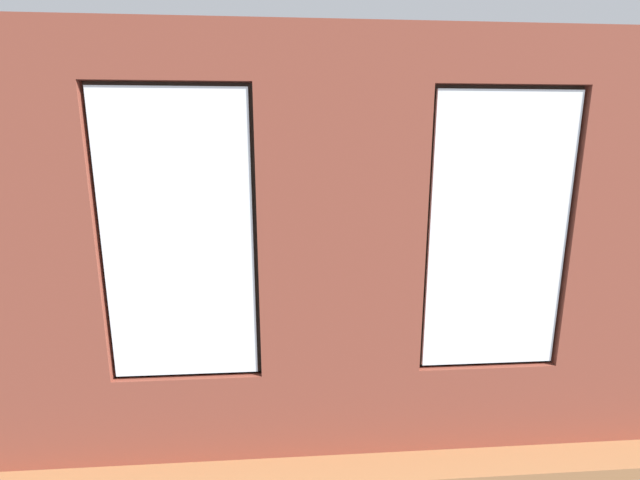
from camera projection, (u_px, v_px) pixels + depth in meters
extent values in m
cube|color=#99663D|center=(317.00, 319.00, 6.01)|extent=(6.60, 6.15, 0.10)
cube|color=brown|center=(342.00, 258.00, 3.04)|extent=(1.17, 0.16, 3.10)
cube|color=brown|center=(480.00, 403.00, 3.38)|extent=(1.07, 0.16, 0.69)
cube|color=brown|center=(512.00, 56.00, 2.83)|extent=(1.07, 0.16, 0.37)
cube|color=white|center=(498.00, 235.00, 3.05)|extent=(1.01, 0.03, 1.98)
cube|color=#38281E|center=(494.00, 234.00, 3.10)|extent=(1.07, 0.04, 2.04)
cube|color=brown|center=(193.00, 415.00, 3.22)|extent=(1.07, 0.16, 0.69)
cube|color=brown|center=(166.00, 51.00, 2.67)|extent=(1.07, 0.16, 0.37)
cube|color=white|center=(179.00, 240.00, 2.89)|extent=(1.01, 0.03, 1.98)
cube|color=#38281E|center=(181.00, 238.00, 2.95)|extent=(1.07, 0.04, 2.04)
cube|color=olive|center=(339.00, 365.00, 3.33)|extent=(3.50, 0.24, 0.06)
cube|color=black|center=(341.00, 198.00, 3.04)|extent=(0.48, 0.03, 0.62)
cube|color=#389360|center=(340.00, 198.00, 3.05)|extent=(0.42, 0.01, 0.56)
cube|color=silver|center=(80.00, 211.00, 5.27)|extent=(0.10, 5.15, 3.10)
cube|color=black|center=(348.00, 376.00, 4.02)|extent=(1.73, 0.85, 0.42)
cube|color=black|center=(353.00, 354.00, 3.62)|extent=(1.73, 0.24, 0.38)
cube|color=black|center=(428.00, 343.00, 4.01)|extent=(0.22, 0.85, 0.24)
cube|color=black|center=(266.00, 349.00, 3.90)|extent=(0.22, 0.85, 0.24)
cube|color=#232326|center=(381.00, 347.00, 4.03)|extent=(0.60, 0.65, 0.12)
cube|color=#232326|center=(313.00, 349.00, 3.98)|extent=(0.60, 0.65, 0.12)
cube|color=black|center=(483.00, 305.00, 5.83)|extent=(0.87, 1.83, 0.42)
cube|color=black|center=(509.00, 276.00, 5.77)|extent=(0.26, 1.82, 0.38)
cube|color=black|center=(461.00, 267.00, 6.54)|extent=(0.85, 0.23, 0.24)
cube|color=black|center=(516.00, 305.00, 4.99)|extent=(0.85, 0.23, 0.24)
cube|color=#232326|center=(471.00, 278.00, 6.11)|extent=(0.65, 0.64, 0.12)
cube|color=#232326|center=(494.00, 295.00, 5.43)|extent=(0.65, 0.64, 0.12)
cube|color=tan|center=(319.00, 287.00, 5.98)|extent=(1.21, 0.76, 0.04)
cube|color=tan|center=(354.00, 293.00, 6.38)|extent=(0.07, 0.07, 0.37)
cube|color=tan|center=(281.00, 294.00, 6.30)|extent=(0.07, 0.07, 0.37)
cube|color=tan|center=(361.00, 309.00, 5.75)|extent=(0.07, 0.07, 0.37)
cube|color=tan|center=(280.00, 311.00, 5.68)|extent=(0.07, 0.07, 0.37)
cylinder|color=#33567F|center=(326.00, 286.00, 5.86)|extent=(0.07, 0.07, 0.08)
cylinder|color=#B7333D|center=(293.00, 285.00, 5.83)|extent=(0.08, 0.08, 0.11)
cylinder|color=#9E5638|center=(319.00, 283.00, 5.97)|extent=(0.11, 0.11, 0.07)
sphere|color=#1E5B28|center=(319.00, 277.00, 5.95)|extent=(0.13, 0.13, 0.13)
cube|color=#59595B|center=(342.00, 282.00, 6.13)|extent=(0.18, 0.10, 0.02)
cube|color=#B2B2B7|center=(308.00, 283.00, 6.06)|extent=(0.17, 0.12, 0.02)
cube|color=black|center=(127.00, 294.00, 5.97)|extent=(1.26, 0.42, 0.60)
cube|color=black|center=(125.00, 272.00, 5.90)|extent=(0.45, 0.20, 0.05)
cube|color=black|center=(125.00, 268.00, 5.89)|extent=(0.06, 0.04, 0.06)
cube|color=black|center=(122.00, 245.00, 5.82)|extent=(1.03, 0.04, 0.61)
cube|color=black|center=(123.00, 245.00, 5.84)|extent=(0.98, 0.01, 0.56)
cylinder|color=gray|center=(438.00, 262.00, 8.16)|extent=(0.33, 0.33, 0.32)
cylinder|color=brown|center=(439.00, 245.00, 8.08)|extent=(0.06, 0.06, 0.36)
cone|color=#337F38|center=(431.00, 226.00, 7.98)|extent=(0.49, 0.20, 0.49)
cone|color=#337F38|center=(439.00, 225.00, 7.88)|extent=(0.35, 0.44, 0.52)
cone|color=#337F38|center=(447.00, 229.00, 7.84)|extent=(0.32, 0.52, 0.46)
cone|color=#337F38|center=(451.00, 227.00, 7.92)|extent=(0.50, 0.40, 0.47)
cone|color=#337F38|center=(447.00, 226.00, 8.14)|extent=(0.52, 0.43, 0.43)
cone|color=#337F38|center=(438.00, 225.00, 8.21)|extent=(0.24, 0.53, 0.44)
cone|color=#337F38|center=(435.00, 223.00, 8.11)|extent=(0.33, 0.44, 0.53)
cylinder|color=#47423D|center=(181.00, 268.00, 7.78)|extent=(0.27, 0.27, 0.31)
cylinder|color=brown|center=(180.00, 248.00, 7.70)|extent=(0.05, 0.05, 0.45)
cone|color=#337F38|center=(166.00, 223.00, 7.60)|extent=(0.53, 0.19, 0.56)
cone|color=#337F38|center=(167.00, 225.00, 7.43)|extent=(0.44, 0.49, 0.55)
cone|color=#337F38|center=(181.00, 224.00, 7.42)|extent=(0.34, 0.51, 0.57)
cone|color=#337F38|center=(188.00, 221.00, 7.63)|extent=(0.47, 0.21, 0.60)
cone|color=#337F38|center=(187.00, 223.00, 7.82)|extent=(0.38, 0.57, 0.50)
cone|color=#337F38|center=(174.00, 220.00, 7.73)|extent=(0.37, 0.46, 0.60)
cylinder|color=#47423D|center=(483.00, 372.00, 4.12)|extent=(0.35, 0.35, 0.40)
cylinder|color=brown|center=(487.00, 335.00, 4.03)|extent=(0.06, 0.06, 0.38)
cone|color=#337F38|center=(471.00, 289.00, 3.93)|extent=(0.51, 0.19, 0.62)
cone|color=#337F38|center=(479.00, 299.00, 3.78)|extent=(0.53, 0.50, 0.57)
cone|color=#337F38|center=(510.00, 306.00, 3.71)|extent=(0.31, 0.63, 0.51)
cone|color=#337F38|center=(517.00, 295.00, 3.87)|extent=(0.59, 0.36, 0.57)
cone|color=#337F38|center=(504.00, 288.00, 4.08)|extent=(0.56, 0.45, 0.57)
cone|color=#337F38|center=(486.00, 287.00, 4.19)|extent=(0.33, 0.63, 0.53)
cone|color=#337F38|center=(473.00, 284.00, 4.09)|extent=(0.40, 0.52, 0.62)
cylinder|color=beige|center=(136.00, 400.00, 3.76)|extent=(0.26, 0.26, 0.28)
cylinder|color=brown|center=(132.00, 361.00, 3.68)|extent=(0.05, 0.05, 0.47)
cone|color=#286B2D|center=(106.00, 319.00, 3.59)|extent=(0.46, 0.16, 0.42)
cone|color=#286B2D|center=(110.00, 330.00, 3.42)|extent=(0.32, 0.49, 0.39)
cone|color=#286B2D|center=(133.00, 322.00, 3.48)|extent=(0.37, 0.42, 0.46)
cone|color=#286B2D|center=(143.00, 314.00, 3.60)|extent=(0.38, 0.16, 0.48)
cone|color=#286B2D|center=(142.00, 310.00, 3.69)|extent=(0.36, 0.39, 0.47)
cone|color=#286B2D|center=(121.00, 312.00, 3.71)|extent=(0.39, 0.43, 0.44)
cylinder|color=brown|center=(590.00, 380.00, 4.04)|extent=(0.33, 0.33, 0.33)
cylinder|color=brown|center=(594.00, 351.00, 3.98)|extent=(0.06, 0.06, 0.26)
cone|color=#337F38|center=(580.00, 324.00, 3.89)|extent=(0.47, 0.15, 0.39)
cone|color=#337F38|center=(600.00, 329.00, 3.76)|extent=(0.34, 0.44, 0.40)
cone|color=#337F38|center=(623.00, 329.00, 3.77)|extent=(0.34, 0.44, 0.40)
cone|color=#337F38|center=(616.00, 318.00, 3.90)|extent=(0.39, 0.17, 0.46)
cone|color=#337F38|center=(600.00, 313.00, 4.05)|extent=(0.35, 0.39, 0.44)
cone|color=#337F38|center=(582.00, 313.00, 4.04)|extent=(0.27, 0.40, 0.45)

